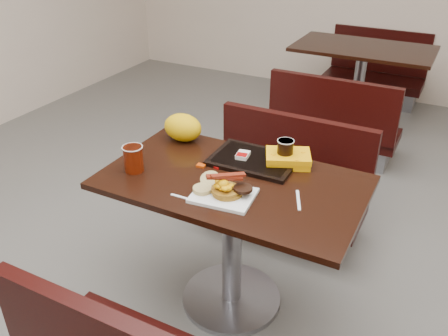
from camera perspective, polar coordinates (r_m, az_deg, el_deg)
The scene contains 23 objects.
floor at distance 2.66m, azimuth 0.88°, elevation -15.44°, with size 6.00×7.00×0.01m, color slate.
table_near at distance 2.41m, azimuth 0.95°, elevation -9.08°, with size 1.20×0.70×0.75m, color black, non-canonical shape.
bench_near_n at distance 2.95m, azimuth 7.04°, elevation -1.76°, with size 1.00×0.46×0.72m, color black, non-canonical shape.
table_far at distance 4.63m, azimuth 15.72°, elevation 9.26°, with size 1.20×0.70×0.75m, color black, non-canonical shape.
bench_far_s at distance 3.99m, azimuth 13.33°, elevation 6.17°, with size 1.00×0.46×0.72m, color black, non-canonical shape.
bench_far_n at distance 5.29m, azimuth 17.50°, elevation 11.28°, with size 1.00×0.46×0.72m, color black, non-canonical shape.
platter at distance 2.07m, azimuth -0.08°, elevation -3.30°, with size 0.26×0.20×0.02m, color white.
pancake_stack at distance 2.06m, azimuth 0.41°, elevation -2.77°, with size 0.13×0.13×0.03m, color brown.
sausage_patty at distance 2.04m, azimuth 2.30°, elevation -2.46°, with size 0.08×0.08×0.01m, color black.
scrambled_eggs at distance 2.03m, azimuth -0.12°, elevation -2.02°, with size 0.09×0.08×0.05m, color yellow.
bacon_strips at distance 2.03m, azimuth 0.06°, elevation -1.06°, with size 0.16×0.07×0.01m, color #4C1505, non-canonical shape.
muffin_bottom at distance 2.08m, azimuth -2.60°, elevation -2.55°, with size 0.08×0.08×0.02m, color tan.
muffin_top at distance 2.12m, azimuth -1.67°, elevation -1.37°, with size 0.09×0.09×0.02m, color tan.
coffee_cup_near at distance 2.28m, azimuth -10.76°, elevation 1.08°, with size 0.09×0.09×0.13m, color maroon.
fork at distance 2.08m, azimuth -5.29°, elevation -3.43°, with size 0.12×0.02×0.00m, color white, non-canonical shape.
knife at distance 2.07m, azimuth 8.87°, elevation -3.80°, with size 0.16×0.01×0.00m, color white.
condiment_syrup at distance 2.30m, azimuth -2.75°, elevation 0.30°, with size 0.04×0.03×0.01m, color #B83607.
condiment_ketchup at distance 2.29m, azimuth -0.85°, elevation 0.14°, with size 0.04×0.03×0.01m, color #8C0504.
tray at distance 2.35m, azimuth 3.58°, elevation 0.98°, with size 0.41×0.29×0.02m, color black.
hashbrown_sleeve_left at distance 2.35m, azimuth 2.26°, elevation 1.55°, with size 0.06×0.08×0.02m, color silver.
coffee_cup_far at distance 2.32m, azimuth 7.31°, elevation 2.10°, with size 0.08×0.08×0.11m, color black.
clamshell at distance 2.34m, azimuth 7.64°, elevation 1.13°, with size 0.21×0.16×0.06m, color #F6A404.
paper_bag at distance 2.55m, azimuth -4.94°, elevation 4.86°, with size 0.21×0.15×0.15m, color yellow.
Camera 1 is at (0.84, -1.70, 1.87)m, focal length 38.28 mm.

